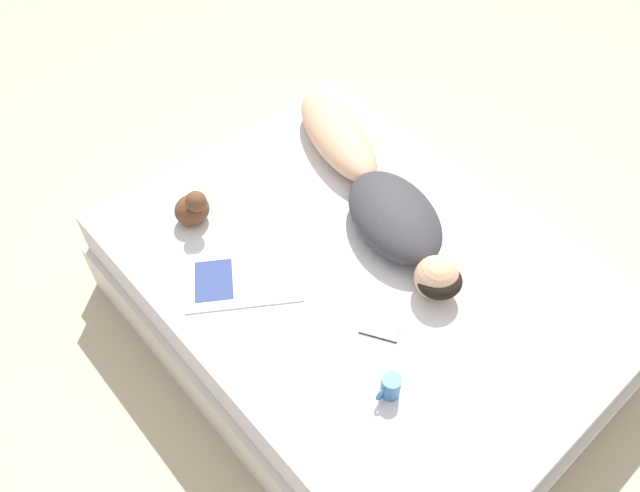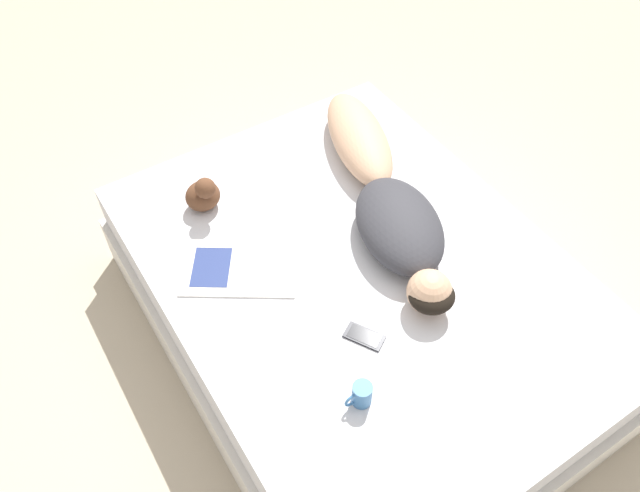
{
  "view_description": "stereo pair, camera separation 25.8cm",
  "coord_description": "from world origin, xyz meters",
  "px_view_note": "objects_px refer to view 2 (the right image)",
  "views": [
    {
      "loc": [
        1.2,
        1.09,
        2.53
      ],
      "look_at": [
        0.1,
        -0.15,
        0.56
      ],
      "focal_mm": 35.0,
      "sensor_mm": 36.0,
      "label": 1
    },
    {
      "loc": [
        1.0,
        1.25,
        2.53
      ],
      "look_at": [
        0.1,
        -0.15,
        0.56
      ],
      "focal_mm": 35.0,
      "sensor_mm": 36.0,
      "label": 2
    }
  ],
  "objects_px": {
    "open_magazine": "(239,268)",
    "cell_phone": "(364,336)",
    "coffee_mug": "(361,394)",
    "person": "(384,193)"
  },
  "relations": [
    {
      "from": "cell_phone",
      "to": "open_magazine",
      "type": "bearing_deg",
      "value": -96.18
    },
    {
      "from": "person",
      "to": "open_magazine",
      "type": "relative_size",
      "value": 2.49
    },
    {
      "from": "coffee_mug",
      "to": "open_magazine",
      "type": "bearing_deg",
      "value": -83.52
    },
    {
      "from": "open_magazine",
      "to": "cell_phone",
      "type": "bearing_deg",
      "value": 147.97
    },
    {
      "from": "person",
      "to": "cell_phone",
      "type": "xyz_separation_m",
      "value": [
        0.46,
        0.51,
        -0.08
      ]
    },
    {
      "from": "person",
      "to": "open_magazine",
      "type": "height_order",
      "value": "person"
    },
    {
      "from": "person",
      "to": "coffee_mug",
      "type": "distance_m",
      "value": 0.95
    },
    {
      "from": "person",
      "to": "open_magazine",
      "type": "xyz_separation_m",
      "value": [
        0.71,
        -0.04,
        -0.09
      ]
    },
    {
      "from": "coffee_mug",
      "to": "cell_phone",
      "type": "xyz_separation_m",
      "value": [
        -0.16,
        -0.21,
        -0.05
      ]
    },
    {
      "from": "person",
      "to": "open_magazine",
      "type": "bearing_deg",
      "value": 14.9
    }
  ]
}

